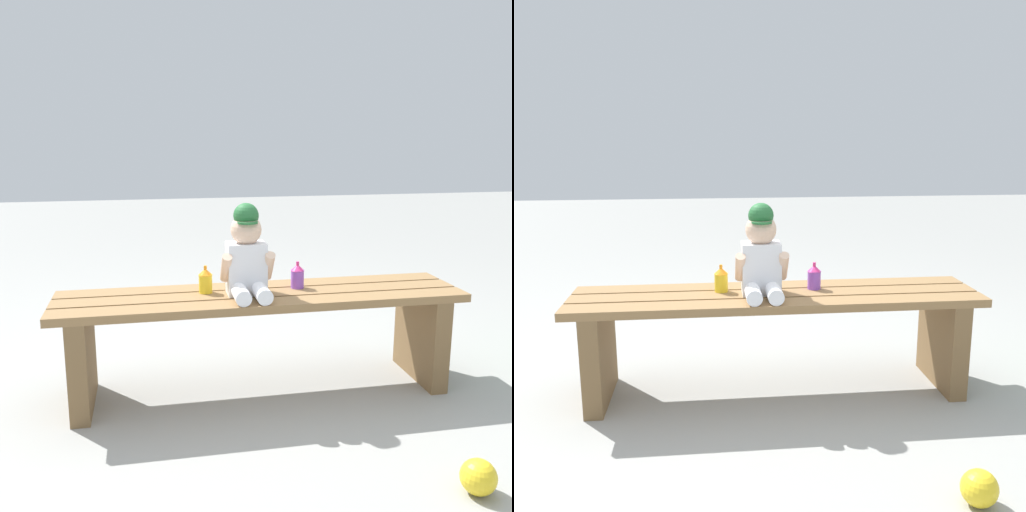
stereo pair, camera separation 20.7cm
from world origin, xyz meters
The scene contains 6 objects.
ground_plane centered at (0.00, 0.00, 0.00)m, with size 16.00×16.00×0.00m, color #999993.
park_bench centered at (0.00, 0.00, 0.33)m, with size 1.82×0.41×0.47m.
child_figure centered at (-0.07, -0.02, 0.65)m, with size 0.23×0.27×0.40m.
sippy_cup_left centered at (-0.24, 0.05, 0.53)m, with size 0.06×0.06×0.12m.
sippy_cup_right centered at (0.18, 0.05, 0.53)m, with size 0.06×0.06×0.12m.
toy_ball centered at (0.55, -0.90, 0.06)m, with size 0.12×0.12×0.12m, color yellow.
Camera 2 is at (-0.29, -2.43, 1.17)m, focal length 39.97 mm.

